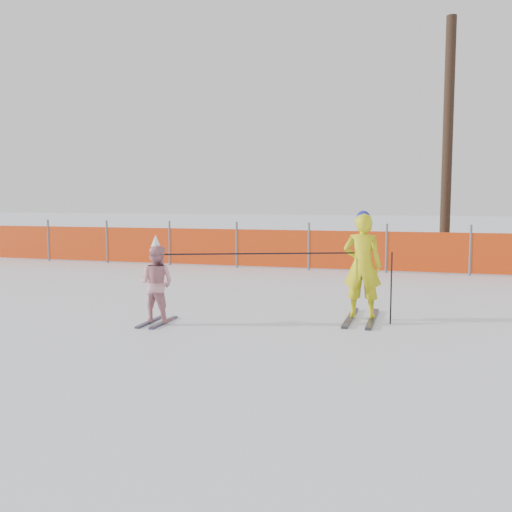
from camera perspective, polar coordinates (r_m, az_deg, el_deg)
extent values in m
plane|color=white|center=(8.36, -0.97, -7.17)|extent=(120.00, 120.00, 0.00)
cube|color=black|center=(9.07, 9.42, -6.09)|extent=(0.09, 1.49, 0.04)
cube|color=black|center=(9.04, 11.57, -6.17)|extent=(0.09, 1.49, 0.04)
imported|color=yellow|center=(8.92, 10.59, -0.94)|extent=(0.59, 0.40, 1.61)
sphere|color=#1C229C|center=(8.87, 10.67, 3.81)|extent=(0.21, 0.21, 0.21)
cube|color=black|center=(8.83, -10.51, -6.47)|extent=(0.09, 0.87, 0.03)
cube|color=black|center=(8.73, -9.21, -6.58)|extent=(0.09, 0.87, 0.03)
imported|color=pink|center=(8.67, -9.93, -2.72)|extent=(0.59, 0.47, 1.15)
cone|color=white|center=(8.61, -10.00, 1.31)|extent=(0.19, 0.19, 0.24)
cylinder|color=black|center=(8.73, 13.36, -3.15)|extent=(0.02, 0.02, 1.08)
cylinder|color=black|center=(8.62, 0.48, 0.24)|extent=(2.71, 1.06, 0.02)
cylinder|color=#595960|center=(18.35, -20.04, 1.49)|extent=(0.06, 0.06, 1.25)
cylinder|color=#595960|center=(17.25, -14.67, 1.40)|extent=(0.06, 0.06, 1.25)
cylinder|color=#595960|center=(16.31, -8.63, 1.28)|extent=(0.06, 0.06, 1.25)
cylinder|color=#595960|center=(15.58, -1.94, 1.14)|extent=(0.06, 0.06, 1.25)
cylinder|color=#595960|center=(15.07, 5.30, 0.97)|extent=(0.06, 0.06, 1.25)
cylinder|color=#595960|center=(14.83, 12.91, 0.77)|extent=(0.06, 0.06, 1.25)
cylinder|color=#595960|center=(14.85, 20.64, 0.55)|extent=(0.06, 0.06, 1.25)
cube|color=red|center=(15.42, 0.03, 0.82)|extent=(17.11, 0.03, 1.00)
cylinder|color=#322116|center=(17.30, 18.61, 10.73)|extent=(0.29, 0.29, 6.93)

